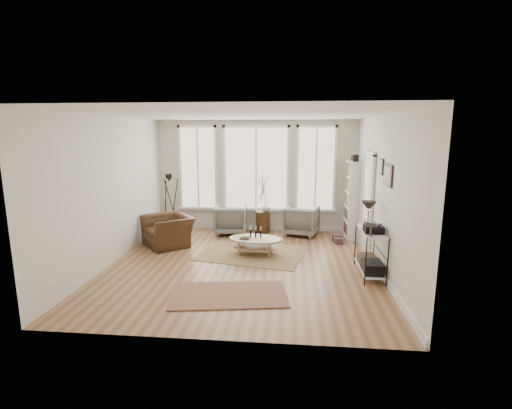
# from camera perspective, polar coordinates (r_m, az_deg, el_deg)

# --- Properties ---
(room) EXTENTS (5.50, 5.54, 2.90)m
(room) POSITION_cam_1_polar(r_m,az_deg,el_deg) (7.11, -1.89, 1.73)
(room) COLOR #9B6F4D
(room) RESTS_ON ground
(bay_window) EXTENTS (4.14, 0.12, 2.24)m
(bay_window) POSITION_cam_1_polar(r_m,az_deg,el_deg) (9.74, 0.01, 5.31)
(bay_window) COLOR tan
(bay_window) RESTS_ON ground
(door) EXTENTS (0.09, 1.06, 2.22)m
(door) POSITION_cam_1_polar(r_m,az_deg,el_deg) (8.37, 16.74, 0.57)
(door) COLOR silver
(door) RESTS_ON ground
(bookcase) EXTENTS (0.31, 0.85, 2.06)m
(bookcase) POSITION_cam_1_polar(r_m,az_deg,el_deg) (9.42, 14.64, 0.76)
(bookcase) COLOR white
(bookcase) RESTS_ON ground
(low_shelf) EXTENTS (0.38, 1.08, 1.30)m
(low_shelf) POSITION_cam_1_polar(r_m,az_deg,el_deg) (7.10, 17.19, -6.36)
(low_shelf) COLOR white
(low_shelf) RESTS_ON ground
(wall_art) EXTENTS (0.04, 0.88, 0.44)m
(wall_art) POSITION_cam_1_polar(r_m,az_deg,el_deg) (6.90, 19.39, 4.62)
(wall_art) COLOR black
(wall_art) RESTS_ON ground
(rug_main) EXTENTS (2.45, 2.03, 0.01)m
(rug_main) POSITION_cam_1_polar(r_m,az_deg,el_deg) (8.09, -0.59, -7.49)
(rug_main) COLOR brown
(rug_main) RESTS_ON ground
(rug_runner) EXTENTS (1.98, 1.30, 0.01)m
(rug_runner) POSITION_cam_1_polar(r_m,az_deg,el_deg) (6.14, -4.16, -13.62)
(rug_runner) COLOR brown
(rug_runner) RESTS_ON ground
(coffee_table) EXTENTS (1.20, 0.82, 0.52)m
(coffee_table) POSITION_cam_1_polar(r_m,az_deg,el_deg) (7.95, -0.13, -5.75)
(coffee_table) COLOR tan
(coffee_table) RESTS_ON ground
(armchair_left) EXTENTS (0.85, 0.87, 0.74)m
(armchair_left) POSITION_cam_1_polar(r_m,az_deg,el_deg) (9.59, -3.88, -2.30)
(armchair_left) COLOR slate
(armchair_left) RESTS_ON ground
(armchair_right) EXTENTS (0.99, 1.01, 0.75)m
(armchair_right) POSITION_cam_1_polar(r_m,az_deg,el_deg) (9.51, 7.00, -2.45)
(armchair_right) COLOR slate
(armchair_right) RESTS_ON ground
(side_table) EXTENTS (0.38, 0.38, 1.59)m
(side_table) POSITION_cam_1_polar(r_m,az_deg,el_deg) (9.58, 1.07, 0.12)
(side_table) COLOR #3D2413
(side_table) RESTS_ON ground
(vase) EXTENTS (0.30, 0.30, 0.27)m
(vase) POSITION_cam_1_polar(r_m,az_deg,el_deg) (9.59, 1.52, -0.24)
(vase) COLOR silver
(vase) RESTS_ON side_table
(accent_chair) EXTENTS (1.41, 1.40, 0.69)m
(accent_chair) POSITION_cam_1_polar(r_m,az_deg,el_deg) (8.81, -13.39, -3.95)
(accent_chair) COLOR #3D2413
(accent_chair) RESTS_ON ground
(tripod_camera) EXTENTS (0.55, 0.55, 1.56)m
(tripod_camera) POSITION_cam_1_polar(r_m,az_deg,el_deg) (9.63, -13.02, -0.39)
(tripod_camera) COLOR black
(tripod_camera) RESTS_ON ground
(book_stack_near) EXTENTS (0.22, 0.28, 0.17)m
(book_stack_near) POSITION_cam_1_polar(r_m,az_deg,el_deg) (9.17, 12.38, -4.98)
(book_stack_near) COLOR brown
(book_stack_near) RESTS_ON ground
(book_stack_far) EXTENTS (0.20, 0.24, 0.14)m
(book_stack_far) POSITION_cam_1_polar(r_m,az_deg,el_deg) (8.99, 12.52, -5.44)
(book_stack_far) COLOR brown
(book_stack_far) RESTS_ON ground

